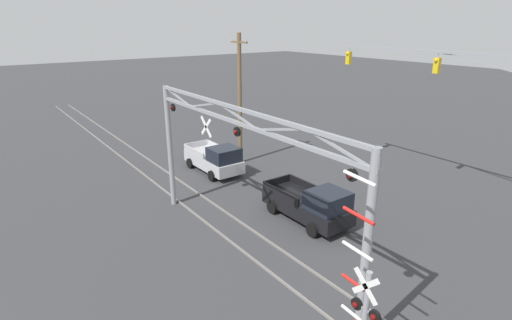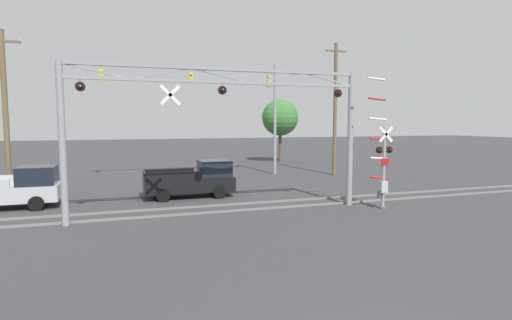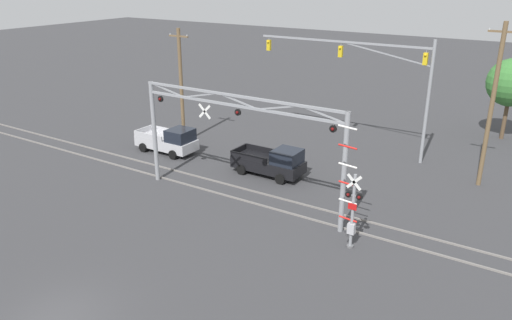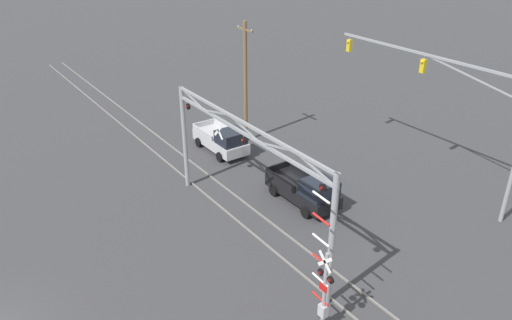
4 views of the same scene
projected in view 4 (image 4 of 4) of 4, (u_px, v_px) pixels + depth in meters
name	position (u px, v px, depth m)	size (l,w,h in m)	color
rail_track_near	(249.00, 231.00, 27.28)	(80.00, 0.08, 0.10)	gray
rail_track_far	(270.00, 222.00, 28.02)	(80.00, 0.08, 0.10)	gray
crossing_gantry	(244.00, 161.00, 25.18)	(13.35, 0.30, 6.57)	gray
crossing_signal_mast	(323.00, 290.00, 20.04)	(1.47, 0.35, 6.26)	gray
traffic_signal_span	(470.00, 103.00, 27.89)	(13.49, 0.39, 8.72)	gray
pickup_truck_lead	(306.00, 190.00, 29.51)	(4.91, 2.22, 2.02)	black
pickup_truck_following	(223.00, 140.00, 35.87)	(4.83, 2.22, 2.02)	#B7B7BC
utility_pole_left	(245.00, 82.00, 36.03)	(1.80, 0.28, 8.99)	brown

